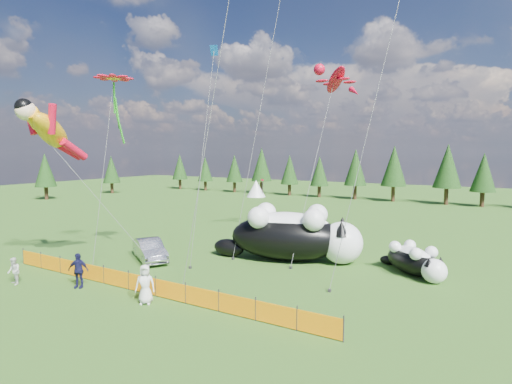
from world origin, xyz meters
TOP-DOWN VIEW (x-y plane):
  - ground at (0.00, 0.00)m, footprint 160.00×160.00m
  - safety_fence at (0.00, -3.00)m, footprint 22.06×0.06m
  - tree_line at (0.00, 45.00)m, footprint 90.00×4.00m
  - festival_tents at (11.00, 40.00)m, footprint 50.00×3.20m
  - cat_large at (4.22, 6.98)m, footprint 10.40×5.76m
  - cat_small at (11.99, 7.64)m, footprint 4.39×4.01m
  - car at (-4.38, 1.96)m, footprint 4.61×3.71m
  - spectator_b at (-7.26, -5.66)m, footprint 0.85×0.65m
  - spectator_c at (-3.68, -4.14)m, footprint 1.29×1.03m
  - spectator_e at (1.26, -3.98)m, footprint 1.14×1.03m
  - superhero_kite at (-8.04, -2.51)m, footprint 7.99×6.69m
  - gecko_kite at (4.77, 13.46)m, footprint 5.61×11.74m
  - flower_kite at (-5.61, 0.39)m, footprint 2.74×3.97m
  - diamond_kite_a at (-1.56, 5.70)m, footprint 1.51×4.45m

SIDE VIEW (x-z plane):
  - ground at x=0.00m, z-range 0.00..0.00m
  - safety_fence at x=0.00m, z-range -0.05..1.05m
  - car at x=-4.38m, z-range 0.00..1.47m
  - spectator_b at x=-7.26m, z-range 0.00..1.55m
  - cat_small at x=11.99m, z-range -0.05..1.87m
  - spectator_c at x=-3.68m, z-range 0.00..1.95m
  - spectator_e at x=1.26m, z-range 0.00..1.96m
  - festival_tents at x=11.00m, z-range 0.00..2.80m
  - cat_large at x=4.22m, z-range -0.10..3.73m
  - tree_line at x=0.00m, z-range 0.00..8.00m
  - superhero_kite at x=-8.04m, z-range 2.87..14.61m
  - flower_kite at x=-5.61m, z-range 5.87..18.29m
  - gecko_kite at x=4.77m, z-range 5.41..20.94m
  - diamond_kite_a at x=-1.56m, z-range 6.12..21.65m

